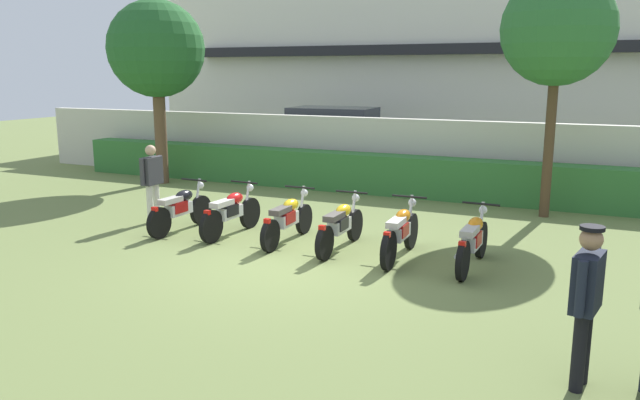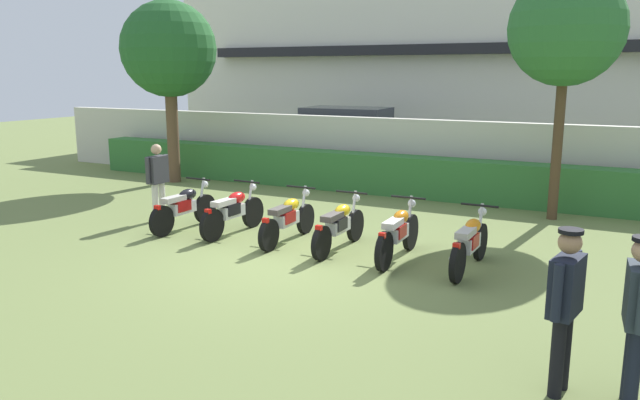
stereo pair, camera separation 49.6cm
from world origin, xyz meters
name	(u,v)px [view 1 (the left image)]	position (x,y,z in m)	size (l,w,h in m)	color
ground	(288,261)	(0.00, 0.00, 0.00)	(60.00, 60.00, 0.00)	olive
building	(482,57)	(0.00, 16.40, 3.60)	(25.49, 6.50, 7.20)	silver
compound_wall	(409,155)	(0.00, 6.76, 0.93)	(24.21, 0.30, 1.85)	beige
hedge_row	(400,176)	(0.00, 6.06, 0.49)	(19.37, 0.70, 0.99)	#337033
parked_car	(337,137)	(-3.40, 10.08, 0.94)	(4.56, 2.21, 1.89)	navy
tree_near_inspector	(156,50)	(-6.50, 5.00, 3.59)	(2.57, 2.57, 4.91)	brown
tree_far_side	(558,31)	(3.50, 5.07, 3.83)	(2.26, 2.26, 4.99)	#4C3823
motorcycle_in_row_0	(180,209)	(-2.79, 0.86, 0.44)	(0.60, 1.83, 0.95)	black
motorcycle_in_row_1	(231,212)	(-1.73, 1.01, 0.45)	(0.60, 1.85, 0.96)	black
motorcycle_in_row_2	(288,219)	(-0.53, 1.00, 0.44)	(0.60, 1.91, 0.94)	black
motorcycle_in_row_3	(340,225)	(0.52, 0.95, 0.44)	(0.60, 1.92, 0.95)	black
motorcycle_in_row_4	(400,232)	(1.61, 0.88, 0.45)	(0.60, 1.94, 0.97)	black
motorcycle_in_row_5	(473,241)	(2.79, 0.85, 0.45)	(0.60, 1.90, 0.96)	black
inspector_person	(152,177)	(-3.74, 1.24, 0.93)	(0.22, 0.65, 1.59)	silver
officer_0	(586,294)	(4.47, -2.47, 0.95)	(0.30, 0.64, 1.62)	black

